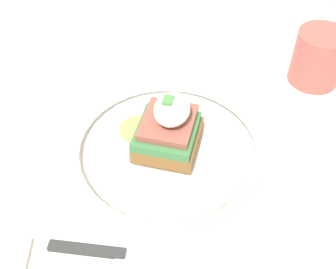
# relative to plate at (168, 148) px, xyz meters

# --- Properties ---
(dining_table) EXTENTS (1.13, 0.80, 0.76)m
(dining_table) POSITION_rel_plate_xyz_m (0.01, -0.01, -0.12)
(dining_table) COLOR beige
(dining_table) RESTS_ON ground_plane
(plate) EXTENTS (0.26, 0.26, 0.02)m
(plate) POSITION_rel_plate_xyz_m (0.00, 0.00, 0.00)
(plate) COLOR silver
(plate) RESTS_ON dining_table
(sandwich) EXTENTS (0.09, 0.11, 0.08)m
(sandwich) POSITION_rel_plate_xyz_m (-0.00, -0.00, 0.04)
(sandwich) COLOR brown
(sandwich) RESTS_ON plate
(fork) EXTENTS (0.02, 0.15, 0.00)m
(fork) POSITION_rel_plate_xyz_m (-0.18, 0.01, -0.01)
(fork) COLOR silver
(fork) RESTS_ON dining_table
(knife) EXTENTS (0.04, 0.20, 0.01)m
(knife) POSITION_rel_plate_xyz_m (0.16, -0.02, -0.01)
(knife) COLOR #2D2D2D
(knife) RESTS_ON dining_table
(cup) EXTENTS (0.08, 0.08, 0.09)m
(cup) POSITION_rel_plate_xyz_m (-0.21, 0.19, 0.04)
(cup) COLOR #AD5147
(cup) RESTS_ON dining_table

